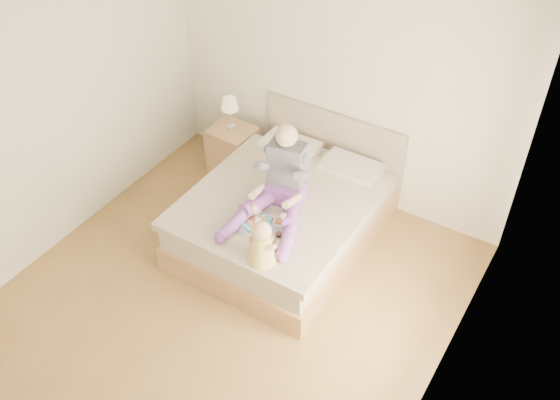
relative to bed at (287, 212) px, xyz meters
The scene contains 7 objects.
room 1.61m from the bed, 85.70° to the right, with size 4.02×4.22×2.71m.
bed is the anchor object (origin of this frame).
nightstand 1.27m from the bed, 151.78° to the left, with size 0.51×0.46×0.61m.
lamp 1.43m from the bed, 151.41° to the left, with size 0.20×0.20×0.40m.
adult 0.60m from the bed, 75.21° to the right, with size 0.73×1.10×0.87m.
tray 0.66m from the bed, 78.63° to the right, with size 0.53×0.47×0.13m.
baby 1.10m from the bed, 71.29° to the right, with size 0.29×0.39×0.44m.
Camera 1 is at (2.52, -3.11, 4.65)m, focal length 40.00 mm.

